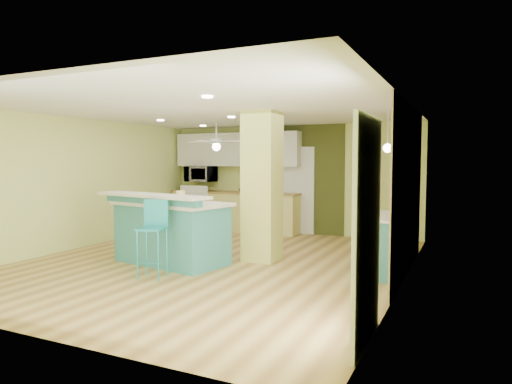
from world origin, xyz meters
TOP-DOWN VIEW (x-y plane):
  - floor at (0.00, 0.00)m, footprint 6.00×7.00m
  - ceiling at (0.00, 0.00)m, footprint 6.00×7.00m
  - wall_back at (0.00, 3.50)m, footprint 6.00×0.01m
  - wall_front at (0.00, -3.50)m, footprint 6.00×0.01m
  - wall_left at (-3.00, 0.00)m, footprint 0.01×7.00m
  - wall_right at (3.00, 0.00)m, footprint 0.01×7.00m
  - wood_panel at (2.99, 0.60)m, footprint 0.02×3.40m
  - olive_accent at (0.20, 3.49)m, footprint 2.20×0.02m
  - interior_door at (0.20, 3.46)m, footprint 0.82×0.05m
  - french_door at (2.97, -2.30)m, footprint 0.04×1.08m
  - column at (0.65, 0.50)m, footprint 0.55×0.55m
  - kitchen_run at (-1.30, 3.20)m, footprint 3.25×0.63m
  - stove at (-2.25, 3.19)m, footprint 0.76×0.66m
  - upper_cabinets at (-1.30, 3.32)m, footprint 3.20×0.34m
  - microwave at (-2.25, 3.20)m, footprint 0.70×0.48m
  - ceiling_fan at (-1.10, 2.00)m, footprint 1.41×1.41m
  - pendant_lamp at (2.65, 0.75)m, footprint 0.14×0.14m
  - wall_decor at (2.96, 0.80)m, footprint 0.03×0.90m
  - peninsula at (-0.62, -0.34)m, footprint 2.23×1.53m
  - bar_stool at (-0.30, -1.19)m, footprint 0.45×0.45m
  - side_counter at (2.70, 0.51)m, footprint 0.58×1.36m
  - fruit_bowl at (-0.99, 3.16)m, footprint 0.38×0.38m
  - canister at (-0.58, -0.10)m, footprint 0.15×0.15m

SIDE VIEW (x-z plane):
  - floor at x=0.00m, z-range -0.01..0.00m
  - side_counter at x=2.70m, z-range 0.00..0.88m
  - stove at x=-2.25m, z-range -0.08..1.00m
  - kitchen_run at x=-1.30m, z-range 0.00..0.94m
  - peninsula at x=-0.62m, z-range -0.04..1.12m
  - bar_stool at x=-0.30m, z-range 0.19..1.31m
  - fruit_bowl at x=-0.99m, z-range 0.94..1.01m
  - interior_door at x=0.20m, z-range 0.00..2.00m
  - french_door at x=2.97m, z-range 0.00..2.10m
  - canister at x=-0.58m, z-range 1.01..1.18m
  - wall_back at x=0.00m, z-range 0.00..2.50m
  - wall_front at x=0.00m, z-range 0.00..2.50m
  - wall_left at x=-3.00m, z-range 0.00..2.50m
  - wall_right at x=3.00m, z-range 0.00..2.50m
  - wood_panel at x=2.99m, z-range 0.00..2.50m
  - olive_accent at x=0.20m, z-range 0.00..2.50m
  - column at x=0.65m, z-range 0.00..2.50m
  - microwave at x=-2.25m, z-range 1.16..1.55m
  - wall_decor at x=2.96m, z-range 1.20..1.90m
  - pendant_lamp at x=2.65m, z-range 1.54..2.23m
  - upper_cabinets at x=-1.30m, z-range 1.55..2.35m
  - ceiling_fan at x=-1.10m, z-range 1.77..2.38m
  - ceiling at x=0.00m, z-range 2.50..2.51m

